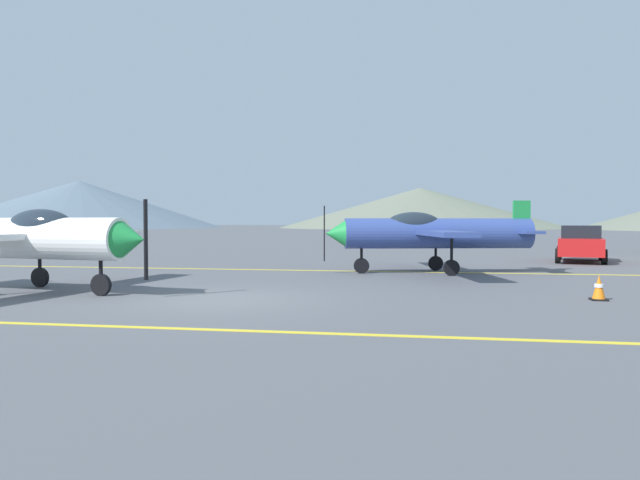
{
  "coord_description": "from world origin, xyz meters",
  "views": [
    {
      "loc": [
        4.67,
        -13.16,
        1.85
      ],
      "look_at": [
        1.36,
        6.0,
        1.2
      ],
      "focal_mm": 33.28,
      "sensor_mm": 36.0,
      "label": 1
    }
  ],
  "objects_px": {
    "airplane_near": "(23,237)",
    "traffic_cone_front": "(599,288)",
    "car_sedan": "(581,243)",
    "airplane_mid": "(430,232)"
  },
  "relations": [
    {
      "from": "airplane_mid",
      "to": "traffic_cone_front",
      "type": "distance_m",
      "value": 7.59
    },
    {
      "from": "airplane_mid",
      "to": "traffic_cone_front",
      "type": "relative_size",
      "value": 14.34
    },
    {
      "from": "airplane_near",
      "to": "airplane_mid",
      "type": "bearing_deg",
      "value": 35.23
    },
    {
      "from": "airplane_near",
      "to": "car_sedan",
      "type": "bearing_deg",
      "value": 39.83
    },
    {
      "from": "airplane_mid",
      "to": "car_sedan",
      "type": "relative_size",
      "value": 1.84
    },
    {
      "from": "airplane_near",
      "to": "traffic_cone_front",
      "type": "bearing_deg",
      "value": 3.44
    },
    {
      "from": "airplane_mid",
      "to": "car_sedan",
      "type": "bearing_deg",
      "value": 45.92
    },
    {
      "from": "airplane_near",
      "to": "airplane_mid",
      "type": "distance_m",
      "value": 12.71
    },
    {
      "from": "airplane_near",
      "to": "traffic_cone_front",
      "type": "distance_m",
      "value": 14.22
    },
    {
      "from": "traffic_cone_front",
      "to": "airplane_mid",
      "type": "bearing_deg",
      "value": 120.15
    }
  ]
}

